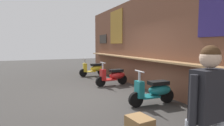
% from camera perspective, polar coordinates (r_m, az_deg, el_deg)
% --- Properties ---
extents(ground_plane, '(33.99, 33.99, 0.00)m').
position_cam_1_polar(ground_plane, '(6.08, -3.48, -10.16)').
color(ground_plane, '#383533').
extents(market_stall_facade, '(12.14, 0.61, 3.51)m').
position_cam_1_polar(market_stall_facade, '(6.83, 12.58, 6.27)').
color(market_stall_facade, brown).
rests_on(market_stall_facade, ground_plane).
extents(scooter_yellow, '(0.46, 1.40, 0.97)m').
position_cam_1_polar(scooter_yellow, '(10.03, -5.57, -1.73)').
color(scooter_yellow, gold).
rests_on(scooter_yellow, ground_plane).
extents(scooter_red, '(0.49, 1.40, 0.97)m').
position_cam_1_polar(scooter_red, '(7.66, 0.48, -3.93)').
color(scooter_red, red).
rests_on(scooter_red, ground_plane).
extents(scooter_teal, '(0.46, 1.40, 0.97)m').
position_cam_1_polar(scooter_teal, '(5.33, 12.83, -8.21)').
color(scooter_teal, '#197075').
rests_on(scooter_teal, ground_plane).
extents(shopper_with_handbag, '(0.32, 0.65, 1.63)m').
position_cam_1_polar(shopper_with_handbag, '(2.35, 27.36, -11.05)').
color(shopper_with_handbag, '#999EA8').
rests_on(shopper_with_handbag, ground_plane).
extents(merchandise_crate, '(0.50, 0.42, 0.33)m').
position_cam_1_polar(merchandise_crate, '(3.65, 8.36, -18.36)').
color(merchandise_crate, olive).
rests_on(merchandise_crate, ground_plane).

